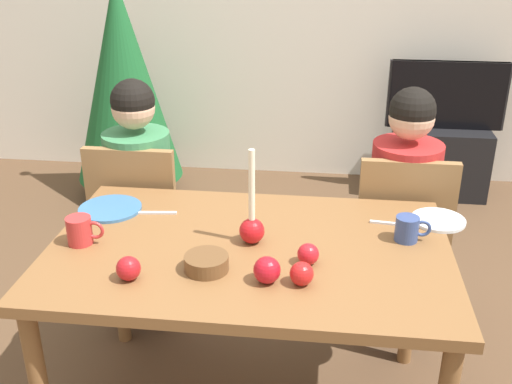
# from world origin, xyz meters

# --- Properties ---
(dining_table) EXTENTS (1.40, 0.90, 0.75)m
(dining_table) POSITION_xyz_m (0.00, 0.00, 0.67)
(dining_table) COLOR brown
(dining_table) RESTS_ON ground
(chair_left) EXTENTS (0.40, 0.40, 0.90)m
(chair_left) POSITION_xyz_m (-0.59, 0.61, 0.51)
(chair_left) COLOR olive
(chair_left) RESTS_ON ground
(chair_right) EXTENTS (0.40, 0.40, 0.90)m
(chair_right) POSITION_xyz_m (0.60, 0.61, 0.51)
(chair_right) COLOR olive
(chair_right) RESTS_ON ground
(person_left_child) EXTENTS (0.30, 0.30, 1.17)m
(person_left_child) POSITION_xyz_m (-0.59, 0.64, 0.57)
(person_left_child) COLOR #33384C
(person_left_child) RESTS_ON ground
(person_right_child) EXTENTS (0.30, 0.30, 1.17)m
(person_right_child) POSITION_xyz_m (0.60, 0.64, 0.57)
(person_right_child) COLOR #33384C
(person_right_child) RESTS_ON ground
(tv_stand) EXTENTS (0.64, 0.40, 0.48)m
(tv_stand) POSITION_xyz_m (1.05, 2.30, 0.24)
(tv_stand) COLOR black
(tv_stand) RESTS_ON ground
(tv) EXTENTS (0.79, 0.05, 0.46)m
(tv) POSITION_xyz_m (1.05, 2.30, 0.71)
(tv) COLOR black
(tv) RESTS_ON tv_stand
(christmas_tree) EXTENTS (0.72, 0.72, 1.57)m
(christmas_tree) POSITION_xyz_m (-1.11, 2.02, 0.82)
(christmas_tree) COLOR brown
(christmas_tree) RESTS_ON ground
(candle_centerpiece) EXTENTS (0.09, 0.09, 0.35)m
(candle_centerpiece) POSITION_xyz_m (0.01, 0.03, 0.82)
(candle_centerpiece) COLOR red
(candle_centerpiece) RESTS_ON dining_table
(plate_left) EXTENTS (0.25, 0.25, 0.01)m
(plate_left) POSITION_xyz_m (-0.58, 0.23, 0.76)
(plate_left) COLOR teal
(plate_left) RESTS_ON dining_table
(plate_right) EXTENTS (0.20, 0.20, 0.01)m
(plate_right) POSITION_xyz_m (0.68, 0.28, 0.76)
(plate_right) COLOR silver
(plate_right) RESTS_ON dining_table
(mug_left) EXTENTS (0.13, 0.09, 0.10)m
(mug_left) POSITION_xyz_m (-0.59, -0.05, 0.80)
(mug_left) COLOR #B72D2D
(mug_left) RESTS_ON dining_table
(mug_right) EXTENTS (0.13, 0.08, 0.09)m
(mug_right) POSITION_xyz_m (0.55, 0.11, 0.80)
(mug_right) COLOR #33477F
(mug_right) RESTS_ON dining_table
(fork_left) EXTENTS (0.18, 0.03, 0.01)m
(fork_left) POSITION_xyz_m (-0.40, 0.21, 0.75)
(fork_left) COLOR silver
(fork_left) RESTS_ON dining_table
(fork_right) EXTENTS (0.18, 0.03, 0.01)m
(fork_right) POSITION_xyz_m (0.52, 0.23, 0.75)
(fork_right) COLOR silver
(fork_right) RESTS_ON dining_table
(bowl_walnuts) EXTENTS (0.14, 0.14, 0.05)m
(bowl_walnuts) POSITION_xyz_m (-0.12, -0.17, 0.78)
(bowl_walnuts) COLOR brown
(bowl_walnuts) RESTS_ON dining_table
(apple_near_candle) EXTENTS (0.07, 0.07, 0.07)m
(apple_near_candle) POSITION_xyz_m (0.21, -0.09, 0.79)
(apple_near_candle) COLOR red
(apple_near_candle) RESTS_ON dining_table
(apple_by_left_plate) EXTENTS (0.09, 0.09, 0.09)m
(apple_by_left_plate) POSITION_xyz_m (0.08, -0.22, 0.79)
(apple_by_left_plate) COLOR #B2121E
(apple_by_left_plate) RESTS_ON dining_table
(apple_by_right_mug) EXTENTS (0.08, 0.08, 0.08)m
(apple_by_right_mug) POSITION_xyz_m (0.19, -0.22, 0.79)
(apple_by_right_mug) COLOR red
(apple_by_right_mug) RESTS_ON dining_table
(apple_far_edge) EXTENTS (0.08, 0.08, 0.08)m
(apple_far_edge) POSITION_xyz_m (-0.35, -0.25, 0.79)
(apple_far_edge) COLOR #AE171D
(apple_far_edge) RESTS_ON dining_table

